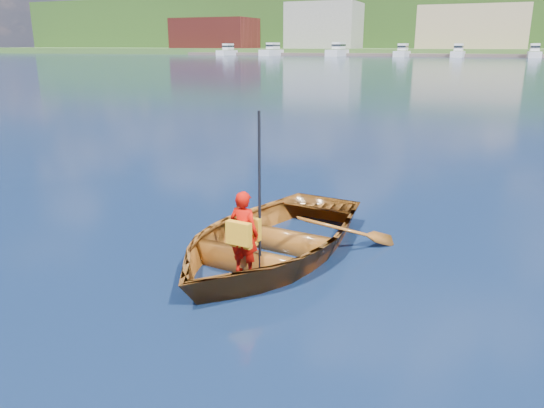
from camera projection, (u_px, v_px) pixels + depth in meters
The scene contains 8 objects.
ground at pixel (241, 239), 8.53m from camera, with size 600.00×600.00×0.00m.
rowboat at pixel (269, 238), 7.76m from camera, with size 3.48×4.53×0.87m.
child_paddler at pixel (244, 232), 6.83m from camera, with size 0.44×0.37×2.13m.
shoreline at pixel (495, 26), 214.75m from camera, with size 400.00×140.00×22.00m.
dock at pixel (446, 55), 142.98m from camera, with size 160.03×5.45×0.80m.
waterfront_buildings at pixel (462, 28), 155.03m from camera, with size 202.00×16.00×14.00m.
marina_yachts at pixel (478, 52), 135.59m from camera, with size 142.99×12.52×4.42m.
hillside_trees at pixel (481, 7), 212.87m from camera, with size 293.45×83.61×25.74m.
Camera 1 is at (3.54, -7.20, 2.99)m, focal length 35.00 mm.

